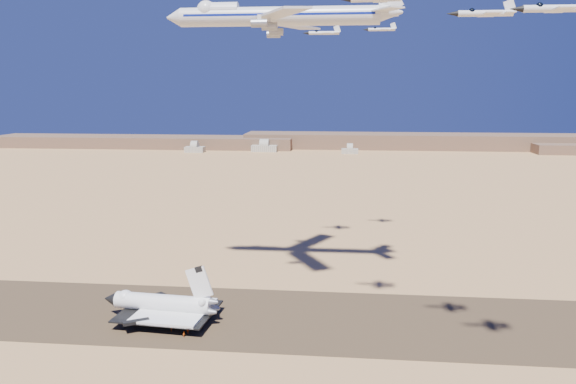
# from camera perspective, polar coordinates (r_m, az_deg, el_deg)

# --- Properties ---
(ground) EXTENTS (1200.00, 1200.00, 0.00)m
(ground) POSITION_cam_1_polar(r_m,az_deg,el_deg) (186.36, -5.44, -12.45)
(ground) COLOR tan
(ground) RESTS_ON ground
(runway) EXTENTS (600.00, 50.00, 0.06)m
(runway) POSITION_cam_1_polar(r_m,az_deg,el_deg) (186.35, -5.44, -12.44)
(runway) COLOR #4A3625
(runway) RESTS_ON ground
(ridgeline) EXTENTS (960.00, 90.00, 18.00)m
(ridgeline) POSITION_cam_1_polar(r_m,az_deg,el_deg) (699.31, 8.36, 4.96)
(ridgeline) COLOR brown
(ridgeline) RESTS_ON ground
(hangars) EXTENTS (200.50, 29.50, 30.00)m
(hangars) POSITION_cam_1_polar(r_m,az_deg,el_deg) (657.69, -2.83, 4.48)
(hangars) COLOR #B3B09E
(hangars) RESTS_ON ground
(shuttle) EXTENTS (38.33, 25.60, 18.83)m
(shuttle) POSITION_cam_1_polar(r_m,az_deg,el_deg) (185.15, -12.66, -11.13)
(shuttle) COLOR white
(shuttle) RESTS_ON runway
(carrier_747) EXTENTS (77.92, 60.54, 19.45)m
(carrier_747) POSITION_cam_1_polar(r_m,az_deg,el_deg) (192.79, -1.66, 17.42)
(carrier_747) COLOR silver
(crew_a) EXTENTS (0.50, 0.64, 1.56)m
(crew_a) POSITION_cam_1_polar(r_m,az_deg,el_deg) (177.89, -11.76, -13.48)
(crew_a) COLOR #D94D0C
(crew_a) RESTS_ON runway
(crew_b) EXTENTS (0.50, 0.86, 1.77)m
(crew_b) POSITION_cam_1_polar(r_m,az_deg,el_deg) (173.78, -10.50, -13.99)
(crew_b) COLOR #D94D0C
(crew_b) RESTS_ON runway
(crew_c) EXTENTS (1.17, 0.81, 1.82)m
(crew_c) POSITION_cam_1_polar(r_m,az_deg,el_deg) (175.44, -10.14, -13.73)
(crew_c) COLOR #D94D0C
(crew_c) RESTS_ON runway
(chase_jet_b) EXTENTS (14.80, 7.81, 3.69)m
(chase_jet_b) POSITION_cam_1_polar(r_m,az_deg,el_deg) (134.64, 19.28, 16.78)
(chase_jet_b) COLOR silver
(chase_jet_c) EXTENTS (15.40, 8.16, 3.83)m
(chase_jet_c) POSITION_cam_1_polar(r_m,az_deg,el_deg) (124.56, 25.38, 16.51)
(chase_jet_c) COLOR silver
(chase_jet_d) EXTENTS (15.50, 8.24, 3.86)m
(chase_jet_d) POSITION_cam_1_polar(r_m,az_deg,el_deg) (235.95, 3.59, 15.84)
(chase_jet_d) COLOR silver
(chase_jet_e) EXTENTS (14.42, 7.60, 3.59)m
(chase_jet_e) POSITION_cam_1_polar(r_m,az_deg,el_deg) (253.08, 9.42, 15.99)
(chase_jet_e) COLOR silver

